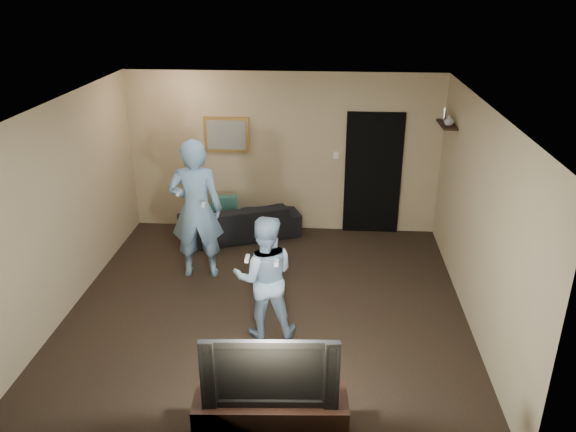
# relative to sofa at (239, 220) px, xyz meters

# --- Properties ---
(ground) EXTENTS (5.00, 5.00, 0.00)m
(ground) POSITION_rel_sofa_xyz_m (0.68, -2.09, -0.28)
(ground) COLOR black
(ground) RESTS_ON ground
(ceiling) EXTENTS (5.00, 5.00, 0.04)m
(ceiling) POSITION_rel_sofa_xyz_m (0.68, -2.09, 2.32)
(ceiling) COLOR silver
(ceiling) RESTS_ON wall_back
(wall_back) EXTENTS (5.00, 0.04, 2.60)m
(wall_back) POSITION_rel_sofa_xyz_m (0.68, 0.41, 1.02)
(wall_back) COLOR tan
(wall_back) RESTS_ON ground
(wall_front) EXTENTS (5.00, 0.04, 2.60)m
(wall_front) POSITION_rel_sofa_xyz_m (0.68, -4.59, 1.02)
(wall_front) COLOR tan
(wall_front) RESTS_ON ground
(wall_left) EXTENTS (0.04, 5.00, 2.60)m
(wall_left) POSITION_rel_sofa_xyz_m (-1.82, -2.09, 1.02)
(wall_left) COLOR tan
(wall_left) RESTS_ON ground
(wall_right) EXTENTS (0.04, 5.00, 2.60)m
(wall_right) POSITION_rel_sofa_xyz_m (3.18, -2.09, 1.02)
(wall_right) COLOR tan
(wall_right) RESTS_ON ground
(sofa) EXTENTS (2.05, 1.40, 0.56)m
(sofa) POSITION_rel_sofa_xyz_m (0.00, 0.00, 0.00)
(sofa) COLOR black
(sofa) RESTS_ON ground
(throw_pillow) EXTENTS (0.44, 0.23, 0.42)m
(throw_pillow) POSITION_rel_sofa_xyz_m (-0.23, 0.00, 0.20)
(throw_pillow) COLOR #174740
(throw_pillow) RESTS_ON sofa
(painting_frame) EXTENTS (0.72, 0.05, 0.57)m
(painting_frame) POSITION_rel_sofa_xyz_m (-0.22, 0.38, 1.32)
(painting_frame) COLOR olive
(painting_frame) RESTS_ON wall_back
(painting_canvas) EXTENTS (0.62, 0.01, 0.47)m
(painting_canvas) POSITION_rel_sofa_xyz_m (-0.22, 0.35, 1.32)
(painting_canvas) COLOR slate
(painting_canvas) RESTS_ON painting_frame
(doorway) EXTENTS (0.90, 0.06, 2.00)m
(doorway) POSITION_rel_sofa_xyz_m (2.13, 0.38, 0.72)
(doorway) COLOR black
(doorway) RESTS_ON ground
(light_switch) EXTENTS (0.08, 0.02, 0.12)m
(light_switch) POSITION_rel_sofa_xyz_m (1.53, 0.38, 1.02)
(light_switch) COLOR silver
(light_switch) RESTS_ON wall_back
(wall_shelf) EXTENTS (0.20, 0.60, 0.03)m
(wall_shelf) POSITION_rel_sofa_xyz_m (3.07, -0.29, 1.71)
(wall_shelf) COLOR black
(wall_shelf) RESTS_ON wall_right
(shelf_vase) EXTENTS (0.16, 0.16, 0.14)m
(shelf_vase) POSITION_rel_sofa_xyz_m (3.07, -0.40, 1.80)
(shelf_vase) COLOR #A3A3A7
(shelf_vase) RESTS_ON wall_shelf
(shelf_figurine) EXTENTS (0.06, 0.06, 0.18)m
(shelf_figurine) POSITION_rel_sofa_xyz_m (3.07, -0.06, 1.82)
(shelf_figurine) COLOR silver
(shelf_figurine) RESTS_ON wall_shelf
(tv_console) EXTENTS (1.39, 0.53, 0.49)m
(tv_console) POSITION_rel_sofa_xyz_m (0.96, -4.34, -0.03)
(tv_console) COLOR black
(tv_console) RESTS_ON ground
(television) EXTENTS (1.18, 0.23, 0.68)m
(television) POSITION_rel_sofa_xyz_m (0.96, -4.34, 0.55)
(television) COLOR black
(television) RESTS_ON tv_console
(wii_player_left) EXTENTS (0.76, 0.56, 1.98)m
(wii_player_left) POSITION_rel_sofa_xyz_m (-0.37, -1.29, 0.71)
(wii_player_left) COLOR #76A3CD
(wii_player_left) RESTS_ON ground
(wii_player_right) EXTENTS (0.79, 0.65, 1.50)m
(wii_player_right) POSITION_rel_sofa_xyz_m (0.72, -2.66, 0.47)
(wii_player_right) COLOR #8AABC9
(wii_player_right) RESTS_ON ground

